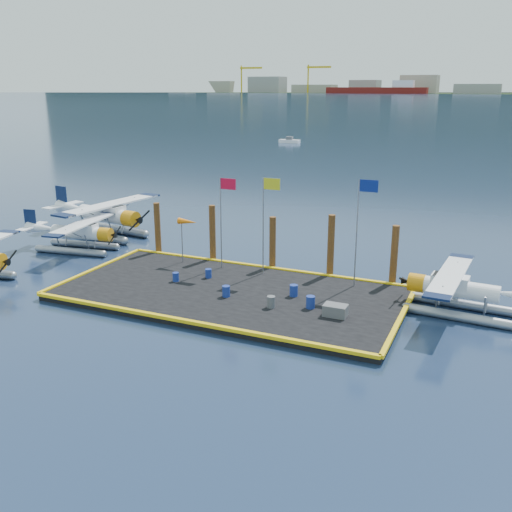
{
  "coord_description": "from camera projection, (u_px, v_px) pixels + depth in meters",
  "views": [
    {
      "loc": [
        14.19,
        -28.4,
        12.07
      ],
      "look_at": [
        0.8,
        2.0,
        2.09
      ],
      "focal_mm": 40.0,
      "sensor_mm": 36.0,
      "label": 1
    }
  ],
  "objects": [
    {
      "name": "ground",
      "position": [
        230.0,
        297.0,
        33.85
      ],
      "size": [
        4000.0,
        4000.0,
        0.0
      ],
      "primitive_type": "plane",
      "color": "#162543",
      "rests_on": "ground"
    },
    {
      "name": "dock",
      "position": [
        230.0,
        294.0,
        33.79
      ],
      "size": [
        20.0,
        10.0,
        0.4
      ],
      "primitive_type": "cube",
      "color": "black",
      "rests_on": "ground"
    },
    {
      "name": "dock_bumpers",
      "position": [
        230.0,
        289.0,
        33.7
      ],
      "size": [
        20.25,
        10.25,
        0.18
      ],
      "primitive_type": null,
      "color": "yellow",
      "rests_on": "dock"
    },
    {
      "name": "seaplane_b",
      "position": [
        80.0,
        235.0,
        42.77
      ],
      "size": [
        7.73,
        8.5,
        3.01
      ],
      "rotation": [
        0.0,
        0.0,
        -1.42
      ],
      "color": "gray",
      "rests_on": "ground"
    },
    {
      "name": "seaplane_c",
      "position": [
        107.0,
        217.0,
        46.9
      ],
      "size": [
        9.65,
        10.63,
        3.76
      ],
      "rotation": [
        0.0,
        0.0,
        -1.7
      ],
      "color": "gray",
      "rests_on": "ground"
    },
    {
      "name": "seaplane_d",
      "position": [
        456.0,
        291.0,
        31.03
      ],
      "size": [
        7.67,
        8.45,
        3.0
      ],
      "rotation": [
        0.0,
        0.0,
        1.5
      ],
      "color": "gray",
      "rests_on": "ground"
    },
    {
      "name": "drum_0",
      "position": [
        176.0,
        277.0,
        35.29
      ],
      "size": [
        0.4,
        0.4,
        0.56
      ],
      "primitive_type": "cylinder",
      "color": "navy",
      "rests_on": "dock"
    },
    {
      "name": "drum_1",
      "position": [
        271.0,
        302.0,
        31.12
      ],
      "size": [
        0.46,
        0.46,
        0.64
      ],
      "primitive_type": "cylinder",
      "color": "#515156",
      "rests_on": "dock"
    },
    {
      "name": "drum_2",
      "position": [
        310.0,
        302.0,
        31.02
      ],
      "size": [
        0.49,
        0.49,
        0.68
      ],
      "primitive_type": "cylinder",
      "color": "navy",
      "rests_on": "dock"
    },
    {
      "name": "drum_3",
      "position": [
        226.0,
        291.0,
        32.73
      ],
      "size": [
        0.45,
        0.45,
        0.64
      ],
      "primitive_type": "cylinder",
      "color": "navy",
      "rests_on": "dock"
    },
    {
      "name": "drum_4",
      "position": [
        294.0,
        290.0,
        32.8
      ],
      "size": [
        0.47,
        0.47,
        0.67
      ],
      "primitive_type": "cylinder",
      "color": "navy",
      "rests_on": "dock"
    },
    {
      "name": "drum_5",
      "position": [
        208.0,
        273.0,
        35.95
      ],
      "size": [
        0.4,
        0.4,
        0.57
      ],
      "primitive_type": "cylinder",
      "color": "navy",
      "rests_on": "dock"
    },
    {
      "name": "crate",
      "position": [
        335.0,
        310.0,
        29.97
      ],
      "size": [
        1.23,
        0.82,
        0.62
      ],
      "primitive_type": "cube",
      "color": "#515156",
      "rests_on": "dock"
    },
    {
      "name": "flagpole_red",
      "position": [
        224.0,
        209.0,
        36.8
      ],
      "size": [
        1.14,
        0.08,
        6.0
      ],
      "color": "gray",
      "rests_on": "dock"
    },
    {
      "name": "flagpole_yellow",
      "position": [
        266.0,
        211.0,
        35.61
      ],
      "size": [
        1.14,
        0.08,
        6.2
      ],
      "color": "gray",
      "rests_on": "dock"
    },
    {
      "name": "flagpole_blue",
      "position": [
        361.0,
        217.0,
        33.24
      ],
      "size": [
        1.14,
        0.08,
        6.5
      ],
      "color": "gray",
      "rests_on": "dock"
    },
    {
      "name": "windsock",
      "position": [
        187.0,
        223.0,
        38.19
      ],
      "size": [
        1.4,
        0.44,
        3.12
      ],
      "color": "gray",
      "rests_on": "dock"
    },
    {
      "name": "piling_0",
      "position": [
        158.0,
        230.0,
        41.29
      ],
      "size": [
        0.44,
        0.44,
        4.0
      ],
      "primitive_type": "cylinder",
      "color": "#4A2815",
      "rests_on": "ground"
    },
    {
      "name": "piling_1",
      "position": [
        213.0,
        235.0,
        39.52
      ],
      "size": [
        0.44,
        0.44,
        4.2
      ],
      "primitive_type": "cylinder",
      "color": "#4A2815",
      "rests_on": "ground"
    },
    {
      "name": "piling_2",
      "position": [
        273.0,
        245.0,
        37.84
      ],
      "size": [
        0.44,
        0.44,
        3.8
      ],
      "primitive_type": "cylinder",
      "color": "#4A2815",
      "rests_on": "ground"
    },
    {
      "name": "piling_3",
      "position": [
        331.0,
        248.0,
        36.22
      ],
      "size": [
        0.44,
        0.44,
        4.3
      ],
      "primitive_type": "cylinder",
      "color": "#4A2815",
      "rests_on": "ground"
    },
    {
      "name": "piling_4",
      "position": [
        394.0,
        257.0,
        34.72
      ],
      "size": [
        0.44,
        0.44,
        4.0
      ],
      "primitive_type": "cylinder",
      "color": "#4A2815",
      "rests_on": "ground"
    }
  ]
}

